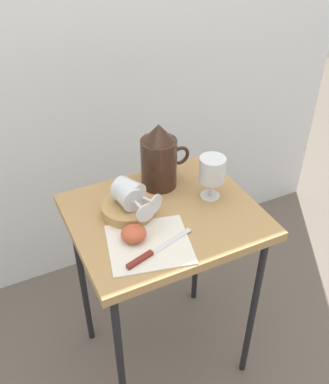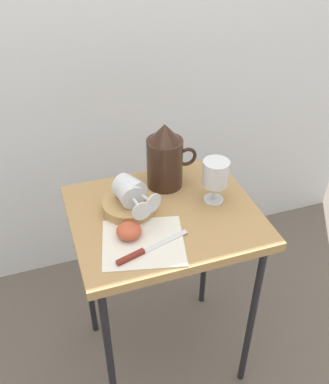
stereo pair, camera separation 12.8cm
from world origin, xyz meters
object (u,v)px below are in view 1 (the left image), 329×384
Objects in this scene: basket_tray at (128,208)px; wine_glass_upright at (212,172)px; knife at (151,253)px; pitcher at (159,161)px; wine_glass_tipped_near at (130,192)px; wine_glass_tipped_far at (128,195)px; table at (165,231)px; apple_half_left at (134,234)px.

wine_glass_upright reaches higher than basket_tray.
wine_glass_upright is 0.64× the size of knife.
basket_tray is 0.19m from pitcher.
wine_glass_tipped_near reaches higher than wine_glass_tipped_far.
table is 3.27× the size of pitcher.
apple_half_left is (-0.03, -0.12, 0.01)m from basket_tray.
basket_tray reaches higher than table.
pitcher is at bearing 32.53° from basket_tray.
pitcher reaches higher than wine_glass_tipped_near.
wine_glass_upright is 0.93× the size of wine_glass_tipped_near.
knife is (-0.02, -0.20, -0.07)m from wine_glass_tipped_near.
pitcher reaches higher than basket_tray.
wine_glass_tipped_far is (0.00, -0.00, 0.05)m from basket_tray.
wine_glass_tipped_near reaches higher than knife.
wine_glass_upright is 0.34m from knife.
basket_tray is 0.72× the size of pitcher.
wine_glass_tipped_far is at bearing 85.40° from knife.
table is 0.14m from basket_tray.
basket_tray is at bearing -147.47° from pitcher.
pitcher is at bearing 131.90° from wine_glass_upright.
wine_glass_tipped_far reaches higher than knife.
wine_glass_tipped_near is 2.16× the size of apple_half_left.
wine_glass_upright is 0.93× the size of wine_glass_tipped_far.
wine_glass_upright is (0.27, -0.04, 0.08)m from basket_tray.
table is 3.26× the size of knife.
pitcher is at bearing 49.82° from apple_half_left.
pitcher reaches higher than table.
pitcher is 1.00× the size of knife.
wine_glass_tipped_near is at bearing 49.17° from wine_glass_tipped_far.
wine_glass_tipped_far is at bearing -145.93° from pitcher.
wine_glass_upright is (0.12, -0.13, 0.01)m from pitcher.
pitcher is at bearing 60.73° from knife.
basket_tray is at bearing 172.24° from wine_glass_upright.
pitcher is 0.29m from apple_half_left.
wine_glass_tipped_far is at bearing -68.04° from basket_tray.
table is 0.18m from wine_glass_tipped_near.
pitcher is 3.11× the size of apple_half_left.
apple_half_left is (-0.30, -0.08, -0.07)m from wine_glass_upright.
wine_glass_upright reaches higher than wine_glass_tipped_far.
apple_half_left is at bearing 102.58° from knife.
wine_glass_upright is at bearing 29.49° from knife.
apple_half_left is (-0.18, -0.21, -0.07)m from pitcher.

